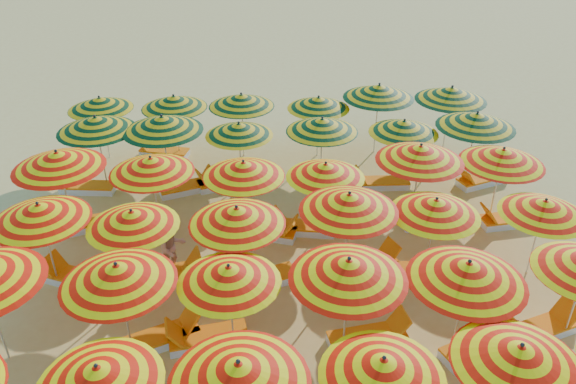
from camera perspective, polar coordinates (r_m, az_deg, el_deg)
The scene contains 57 objects.
ground at distance 15.18m, azimuth 0.08°, elevation -6.16°, with size 120.00×120.00×0.00m, color #E1BC64.
umbrella_1 at distance 9.99m, azimuth -18.72°, elevation -17.25°, with size 2.23×2.23×2.22m.
umbrella_2 at distance 9.30m, azimuth -5.03°, elevation -17.85°, with size 3.06×3.06×2.46m.
umbrella_3 at distance 9.71m, azimuth 9.63°, elevation -17.20°, with size 2.55×2.55×2.25m.
umbrella_4 at distance 10.36m, azimuth 22.45°, elevation -15.11°, with size 2.46×2.46×2.36m.
umbrella_7 at distance 11.55m, azimuth -16.94°, elevation -7.98°, with size 2.92×2.92×2.44m.
umbrella_8 at distance 11.38m, azimuth -6.03°, elevation -8.34°, with size 2.61×2.61×2.25m.
umbrella_9 at distance 11.12m, azimuth 6.17°, elevation -7.80°, with size 3.07×3.07×2.53m.
umbrella_10 at distance 11.57m, azimuth 17.79°, elevation -7.73°, with size 3.09×3.09×2.50m.
umbrella_12 at distance 14.12m, azimuth -23.93°, elevation -1.90°, with size 2.51×2.51×2.41m.
umbrella_13 at distance 13.40m, azimuth -15.54°, elevation -2.64°, with size 2.40×2.40×2.27m.
umbrella_14 at distance 12.87m, azimuth -5.21°, elevation -2.42°, with size 2.59×2.59×2.39m.
umbrella_15 at distance 13.19m, azimuth 6.22°, elevation -1.05°, with size 3.00×3.00×2.51m.
umbrella_16 at distance 13.76m, azimuth 14.77°, elevation -1.48°, with size 2.43×2.43×2.29m.
umbrella_17 at distance 14.73m, azimuth 24.58°, elevation -1.44°, with size 2.69×2.69×2.22m.
umbrella_18 at distance 16.03m, azimuth -22.35°, elevation 3.02°, with size 2.72×2.72×2.58m.
umbrella_19 at distance 15.35m, azimuth -13.73°, elevation 2.66°, with size 2.85×2.85×2.41m.
umbrella_20 at distance 14.88m, azimuth -4.54°, elevation 2.33°, with size 2.79×2.79×2.34m.
umbrella_21 at distance 14.98m, azimuth 3.83°, elevation 2.20°, with size 2.35×2.35×2.25m.
umbrella_22 at distance 15.65m, azimuth 13.29°, elevation 3.84°, with size 2.48×2.48×2.55m.
umbrella_23 at distance 16.36m, azimuth 20.97°, elevation 3.40°, with size 2.91×2.91×2.45m.
umbrella_24 at distance 18.03m, azimuth -18.94°, elevation 6.56°, with size 2.69×2.69×2.52m.
umbrella_25 at distance 17.37m, azimuth -12.65°, elevation 6.79°, with size 3.12×3.12×2.59m.
umbrella_26 at distance 17.40m, azimuth -5.01°, elevation 6.35°, with size 2.28×2.28×2.23m.
umbrella_27 at distance 17.36m, azimuth 3.49°, elevation 6.80°, with size 2.87×2.87×2.37m.
umbrella_28 at distance 17.75m, azimuth 11.70°, elevation 6.50°, with size 2.37×2.37×2.29m.
umbrella_29 at distance 18.19m, azimuth 18.59°, elevation 6.93°, with size 2.76×2.76×2.56m.
umbrella_30 at distance 20.14m, azimuth -18.56°, elevation 8.54°, with size 2.70×2.70×2.31m.
umbrella_31 at distance 19.50m, azimuth -11.51°, elevation 8.96°, with size 2.90×2.90×2.36m.
umbrella_32 at distance 19.27m, azimuth -4.75°, elevation 9.26°, with size 2.85×2.85×2.38m.
umbrella_33 at distance 19.29m, azimuth 3.11°, elevation 9.03°, with size 2.39×2.39×2.26m.
umbrella_34 at distance 19.67m, azimuth 9.22°, elevation 10.05°, with size 3.20×3.20×2.60m.
umbrella_35 at distance 20.07m, azimuth 16.26°, elevation 9.56°, with size 3.21×3.21×2.57m.
lounger_3 at distance 12.92m, azimuth -12.69°, elevation -14.21°, with size 1.82×1.25×0.69m.
lounger_4 at distance 12.74m, azimuth -8.32°, elevation -14.44°, with size 1.81×0.92×0.69m.
lounger_5 at distance 12.75m, azimuth 8.25°, elevation -14.40°, with size 1.81×0.89×0.69m.
lounger_6 at distance 13.08m, azimuth 18.88°, elevation -14.66°, with size 1.82×1.23×0.69m.
lounger_7 at distance 13.96m, azimuth 24.28°, elevation -12.61°, with size 1.83×1.14×0.69m.
lounger_8 at distance 15.02m, azimuth -20.55°, elevation -8.25°, with size 1.82×1.18×0.69m.
lounger_9 at distance 14.52m, azimuth -12.05°, elevation -8.21°, with size 1.82×1.01×0.69m.
lounger_10 at distance 14.06m, azimuth -2.75°, elevation -8.91°, with size 1.82×1.17×0.69m.
lounger_11 at distance 14.60m, azimuth 8.01°, elevation -7.52°, with size 1.82×1.22×0.69m.
lounger_12 at distance 14.62m, azimuth 11.99°, elevation -7.90°, with size 1.74×0.59×0.69m.
lounger_13 at distance 17.02m, azimuth -19.20°, elevation -2.98°, with size 1.83×1.15×0.69m.
lounger_14 at distance 16.41m, azimuth -14.65°, elevation -3.52°, with size 1.82×1.20×0.69m.
lounger_15 at distance 15.74m, azimuth -2.10°, elevation -4.01°, with size 1.83×1.04×0.69m.
lounger_16 at distance 15.89m, azimuth 1.45°, elevation -3.61°, with size 1.80×0.81×0.69m.
lounger_17 at distance 16.68m, azimuth 14.58°, elevation -2.88°, with size 1.76×0.67×0.69m.
lounger_18 at distance 17.40m, azimuth 21.43°, elevation -2.65°, with size 1.80×0.83×0.69m.
lounger_19 at distance 18.91m, azimuth -19.79°, elevation 0.47°, with size 1.78×0.74×0.69m.
lounger_20 at distance 18.08m, azimuth -10.12°, elevation 0.51°, with size 1.83×1.16×0.69m.
lounger_21 at distance 18.20m, azimuth -6.63°, elevation 1.01°, with size 1.83×1.15×0.69m.
lounger_22 at distance 18.28m, azimuth 9.39°, elevation 0.94°, with size 1.73×0.58×0.69m.
lounger_23 at distance 19.24m, azimuth 19.00°, elevation 1.16°, with size 1.82×1.17×0.69m.
lounger_24 at distance 20.48m, azimuth -12.57°, elevation 4.02°, with size 1.82×0.98×0.69m.
beachgoer_a at distance 16.57m, azimuth -4.92°, elevation 0.30°, with size 0.55×0.36×1.50m, color tan.
beachgoer_b at distance 14.36m, azimuth -11.69°, elevation -5.57°, with size 0.75×0.58×1.53m, color tan.
Camera 1 is at (-0.52, -12.12, 9.13)m, focal length 35.00 mm.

